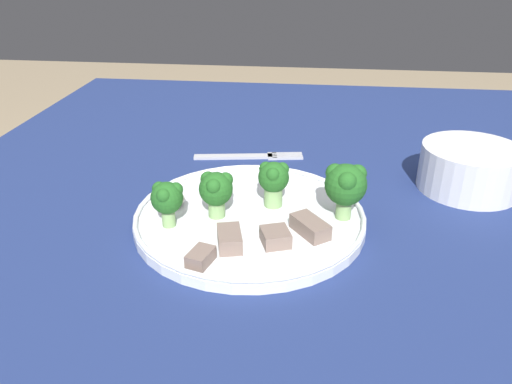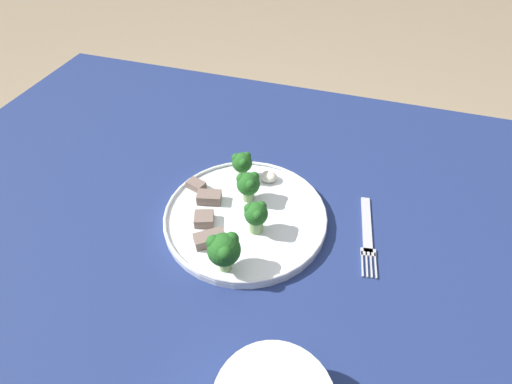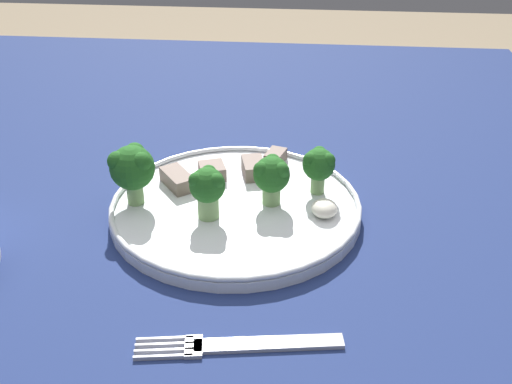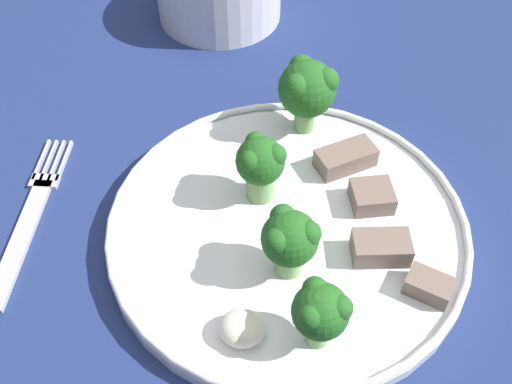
{
  "view_description": "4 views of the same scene",
  "coord_description": "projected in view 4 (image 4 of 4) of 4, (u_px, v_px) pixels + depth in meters",
  "views": [
    {
      "loc": [
        0.52,
        -0.01,
        1.02
      ],
      "look_at": [
        -0.01,
        -0.07,
        0.75
      ],
      "focal_mm": 35.0,
      "sensor_mm": 36.0,
      "label": 1
    },
    {
      "loc": [
        -0.16,
        0.36,
        1.23
      ],
      "look_at": [
        -0.01,
        -0.09,
        0.77
      ],
      "focal_mm": 28.0,
      "sensor_mm": 36.0,
      "label": 2
    },
    {
      "loc": [
        -0.56,
        -0.15,
        1.07
      ],
      "look_at": [
        0.01,
        -0.1,
        0.74
      ],
      "focal_mm": 42.0,
      "sensor_mm": 36.0,
      "label": 3
    },
    {
      "loc": [
        0.04,
        -0.36,
        1.09
      ],
      "look_at": [
        -0.03,
        -0.06,
        0.75
      ],
      "focal_mm": 42.0,
      "sensor_mm": 36.0,
      "label": 4
    }
  ],
  "objects": [
    {
      "name": "meat_slice_rear_slice",
      "position": [
        372.0,
        196.0,
        0.47
      ],
      "size": [
        0.04,
        0.04,
        0.02
      ],
      "color": "#756056",
      "rests_on": "dinner_plate"
    },
    {
      "name": "broccoli_floret_front_left",
      "position": [
        307.0,
        88.0,
        0.5
      ],
      "size": [
        0.05,
        0.05,
        0.07
      ],
      "color": "#7FA866",
      "rests_on": "dinner_plate"
    },
    {
      "name": "meat_slice_front_slice",
      "position": [
        381.0,
        248.0,
        0.44
      ],
      "size": [
        0.05,
        0.03,
        0.02
      ],
      "color": "#756056",
      "rests_on": "dinner_plate"
    },
    {
      "name": "sauce_dollop",
      "position": [
        242.0,
        328.0,
        0.39
      ],
      "size": [
        0.03,
        0.03,
        0.02
      ],
      "color": "silver",
      "rests_on": "dinner_plate"
    },
    {
      "name": "fork",
      "position": [
        30.0,
        218.0,
        0.48
      ],
      "size": [
        0.04,
        0.17,
        0.0
      ],
      "color": "#B2B2B7",
      "rests_on": "table"
    },
    {
      "name": "broccoli_floret_back_left",
      "position": [
        290.0,
        239.0,
        0.41
      ],
      "size": [
        0.04,
        0.04,
        0.06
      ],
      "color": "#7FA866",
      "rests_on": "dinner_plate"
    },
    {
      "name": "broccoli_floret_near_rim_left",
      "position": [
        321.0,
        312.0,
        0.37
      ],
      "size": [
        0.04,
        0.04,
        0.05
      ],
      "color": "#7FA866",
      "rests_on": "dinner_plate"
    },
    {
      "name": "meat_slice_edge_slice",
      "position": [
        429.0,
        286.0,
        0.42
      ],
      "size": [
        0.04,
        0.03,
        0.01
      ],
      "color": "#756056",
      "rests_on": "dinner_plate"
    },
    {
      "name": "table",
      "position": [
        297.0,
        225.0,
        0.58
      ],
      "size": [
        1.34,
        1.1,
        0.71
      ],
      "color": "navy",
      "rests_on": "ground_plane"
    },
    {
      "name": "meat_slice_middle_slice",
      "position": [
        345.0,
        159.0,
        0.5
      ],
      "size": [
        0.05,
        0.05,
        0.02
      ],
      "color": "#756056",
      "rests_on": "dinner_plate"
    },
    {
      "name": "broccoli_floret_center_left",
      "position": [
        260.0,
        163.0,
        0.46
      ],
      "size": [
        0.04,
        0.04,
        0.06
      ],
      "color": "#7FA866",
      "rests_on": "dinner_plate"
    },
    {
      "name": "dinner_plate",
      "position": [
        284.0,
        227.0,
        0.46
      ],
      "size": [
        0.28,
        0.28,
        0.02
      ],
      "color": "white",
      "rests_on": "table"
    }
  ]
}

